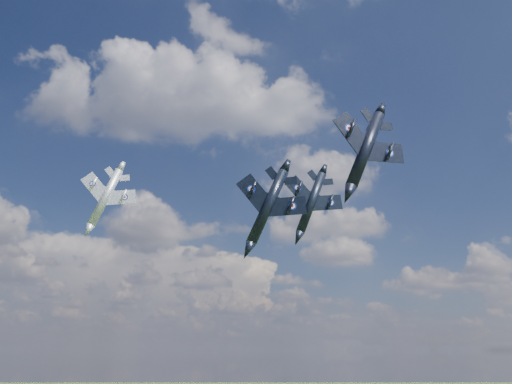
{
  "coord_description": "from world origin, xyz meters",
  "views": [
    {
      "loc": [
        7.09,
        -58.1,
        60.64
      ],
      "look_at": [
        7.26,
        9.58,
        82.18
      ],
      "focal_mm": 35.0,
      "sensor_mm": 36.0,
      "label": 1
    }
  ],
  "objects_px": {
    "jet_lead_navy": "(268,206)",
    "jet_left_silver": "(105,197)",
    "jet_right_navy": "(366,149)",
    "jet_high_navy": "(311,202)"
  },
  "relations": [
    {
      "from": "jet_lead_navy",
      "to": "jet_left_silver",
      "type": "height_order",
      "value": "jet_left_silver"
    },
    {
      "from": "jet_right_navy",
      "to": "jet_left_silver",
      "type": "bearing_deg",
      "value": 128.6
    },
    {
      "from": "jet_right_navy",
      "to": "jet_lead_navy",
      "type": "bearing_deg",
      "value": 98.74
    },
    {
      "from": "jet_lead_navy",
      "to": "jet_right_navy",
      "type": "height_order",
      "value": "jet_right_navy"
    },
    {
      "from": "jet_right_navy",
      "to": "jet_left_silver",
      "type": "relative_size",
      "value": 1.02
    },
    {
      "from": "jet_right_navy",
      "to": "jet_left_silver",
      "type": "height_order",
      "value": "jet_left_silver"
    },
    {
      "from": "jet_right_navy",
      "to": "jet_high_navy",
      "type": "bearing_deg",
      "value": 76.24
    },
    {
      "from": "jet_lead_navy",
      "to": "jet_high_navy",
      "type": "height_order",
      "value": "jet_high_navy"
    },
    {
      "from": "jet_lead_navy",
      "to": "jet_right_navy",
      "type": "distance_m",
      "value": 22.12
    },
    {
      "from": "jet_left_silver",
      "to": "jet_high_navy",
      "type": "bearing_deg",
      "value": 4.91
    }
  ]
}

